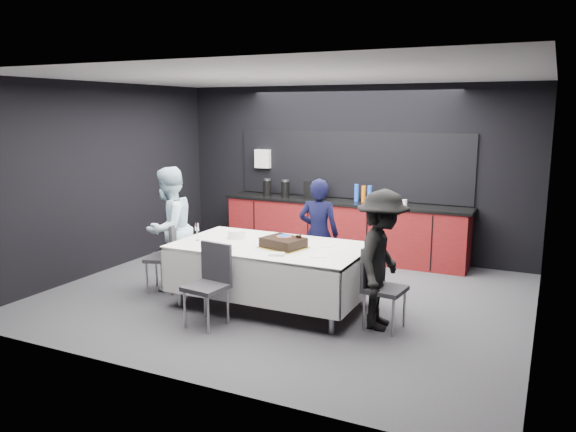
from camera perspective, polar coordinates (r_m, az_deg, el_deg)
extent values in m
plane|color=#3E3E43|center=(7.41, -0.34, -8.13)|extent=(6.00, 6.00, 0.00)
cube|color=white|center=(7.03, -0.36, 14.02)|extent=(6.00, 5.00, 0.04)
cube|color=black|center=(9.38, 6.34, 4.57)|extent=(6.00, 0.04, 2.80)
cube|color=black|center=(4.99, -12.97, -1.06)|extent=(6.00, 0.04, 2.80)
cube|color=black|center=(8.81, -18.24, 3.69)|extent=(0.04, 5.00, 2.80)
cube|color=black|center=(6.39, 24.64, 0.78)|extent=(0.04, 5.00, 2.80)
cube|color=#5F0F10|center=(9.25, 5.61, -1.47)|extent=(4.00, 0.60, 0.90)
cube|color=black|center=(9.17, 5.66, 1.41)|extent=(4.10, 0.64, 0.04)
cube|color=black|center=(9.35, 6.31, 5.16)|extent=(4.00, 0.03, 1.10)
cube|color=white|center=(9.94, -2.56, 5.83)|extent=(0.28, 0.12, 0.32)
cylinder|color=black|center=(9.70, -2.13, 2.86)|extent=(0.14, 0.14, 0.26)
cylinder|color=black|center=(9.55, -0.26, 2.74)|extent=(0.14, 0.14, 0.26)
cube|color=black|center=(9.32, 2.79, 2.66)|extent=(0.32, 0.24, 0.30)
cylinder|color=blue|center=(9.12, 6.97, 2.35)|extent=(0.07, 0.07, 0.28)
cylinder|color=orange|center=(9.09, 7.69, 2.24)|extent=(0.07, 0.07, 0.26)
cylinder|color=blue|center=(8.98, 8.28, 2.19)|extent=(0.07, 0.07, 0.28)
cylinder|color=white|center=(8.93, 10.20, 1.47)|extent=(0.08, 0.08, 0.09)
cylinder|color=white|center=(8.90, 11.00, 1.41)|extent=(0.08, 0.08, 0.09)
cylinder|color=white|center=(8.87, 11.75, 1.35)|extent=(0.08, 0.08, 0.09)
cylinder|color=#99999E|center=(9.68, -2.13, 3.71)|extent=(0.12, 0.12, 0.03)
cylinder|color=#99999E|center=(9.53, -0.26, 3.60)|extent=(0.12, 0.12, 0.03)
cylinder|color=#99999E|center=(7.06, -10.95, -6.11)|extent=(0.06, 0.06, 0.75)
cylinder|color=#99999E|center=(7.85, -6.62, -4.26)|extent=(0.06, 0.06, 0.75)
cylinder|color=#99999E|center=(6.13, 4.46, -8.54)|extent=(0.06, 0.06, 0.75)
cylinder|color=#99999E|center=(7.03, 7.42, -6.07)|extent=(0.06, 0.06, 0.75)
cube|color=silver|center=(6.86, -1.80, -3.08)|extent=(2.32, 1.32, 0.04)
cube|color=silver|center=(6.38, -4.48, -6.65)|extent=(2.32, 0.02, 0.55)
cube|color=silver|center=(7.49, 0.50, -3.98)|extent=(2.32, 0.02, 0.55)
cube|color=silver|center=(7.50, -9.64, -4.11)|extent=(0.02, 1.32, 0.55)
cube|color=silver|center=(6.50, 7.32, -6.37)|extent=(0.02, 1.32, 0.55)
cube|color=gold|center=(6.69, -0.47, -3.21)|extent=(0.59, 0.52, 0.01)
cube|color=black|center=(6.67, -0.48, -2.74)|extent=(0.54, 0.48, 0.10)
cube|color=black|center=(6.66, -0.48, -2.27)|extent=(0.54, 0.48, 0.01)
cylinder|color=orange|center=(6.72, -0.41, -2.08)|extent=(0.18, 0.18, 0.00)
cylinder|color=blue|center=(6.72, -0.41, -2.05)|extent=(0.15, 0.15, 0.01)
sphere|color=black|center=(6.69, 1.36, -2.01)|extent=(0.04, 0.04, 0.04)
sphere|color=black|center=(6.64, 1.38, -2.09)|extent=(0.04, 0.04, 0.04)
sphere|color=black|center=(6.66, 1.06, -2.06)|extent=(0.04, 0.04, 0.04)
cylinder|color=white|center=(7.22, -5.27, -1.84)|extent=(0.22, 0.22, 0.10)
cylinder|color=white|center=(6.72, -6.08, -3.21)|extent=(0.20, 0.20, 0.01)
cylinder|color=white|center=(6.81, 3.89, -2.98)|extent=(0.22, 0.22, 0.01)
cylinder|color=white|center=(6.32, 3.10, -4.07)|extent=(0.19, 0.19, 0.01)
cylinder|color=white|center=(7.12, 0.31, -2.35)|extent=(0.19, 0.19, 0.01)
cube|color=white|center=(6.34, -1.17, -3.90)|extent=(0.21, 0.17, 0.03)
cylinder|color=white|center=(7.15, -9.19, -2.45)|extent=(0.06, 0.06, 0.00)
cylinder|color=white|center=(7.14, -9.20, -1.97)|extent=(0.01, 0.01, 0.12)
cylinder|color=white|center=(7.12, -9.23, -1.10)|extent=(0.05, 0.05, 0.10)
cube|color=#2B2A2F|center=(7.69, -12.57, -4.19)|extent=(0.53, 0.53, 0.05)
cube|color=#2B2A2F|center=(7.57, -11.30, -2.44)|extent=(0.16, 0.41, 0.45)
cylinder|color=#99999E|center=(7.96, -13.22, -5.42)|extent=(0.03, 0.03, 0.44)
cylinder|color=#99999E|center=(7.66, -14.14, -6.11)|extent=(0.03, 0.03, 0.44)
cylinder|color=#99999E|center=(7.85, -10.90, -5.57)|extent=(0.03, 0.03, 0.44)
cylinder|color=#99999E|center=(7.54, -11.73, -6.27)|extent=(0.03, 0.03, 0.44)
cube|color=#2B2A2F|center=(6.32, 9.82, -7.36)|extent=(0.46, 0.46, 0.05)
cube|color=#2B2A2F|center=(6.32, 8.29, -4.95)|extent=(0.09, 0.42, 0.45)
cylinder|color=#99999E|center=(6.19, 10.63, -10.04)|extent=(0.03, 0.03, 0.44)
cylinder|color=#99999E|center=(6.49, 11.74, -9.09)|extent=(0.03, 0.03, 0.44)
cylinder|color=#99999E|center=(6.31, 7.72, -9.54)|extent=(0.03, 0.03, 0.44)
cylinder|color=#99999E|center=(6.61, 8.94, -8.64)|extent=(0.03, 0.03, 0.44)
cube|color=#2B2A2F|center=(6.37, -8.33, -7.19)|extent=(0.47, 0.47, 0.05)
cube|color=#2B2A2F|center=(6.43, -7.28, -4.65)|extent=(0.42, 0.09, 0.45)
cylinder|color=#99999E|center=(6.43, -10.44, -9.24)|extent=(0.03, 0.03, 0.44)
cylinder|color=#99999E|center=(6.21, -8.11, -9.88)|extent=(0.03, 0.03, 0.44)
cylinder|color=#99999E|center=(6.67, -8.43, -8.45)|extent=(0.03, 0.03, 0.44)
cylinder|color=#99999E|center=(6.46, -6.12, -9.02)|extent=(0.03, 0.03, 0.44)
imported|color=black|center=(7.57, 3.12, -1.82)|extent=(0.60, 0.44, 1.50)
imported|color=silver|center=(7.71, -11.98, -1.25)|extent=(0.63, 0.81, 1.65)
imported|color=black|center=(6.26, 9.50, -4.42)|extent=(0.64, 1.04, 1.55)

